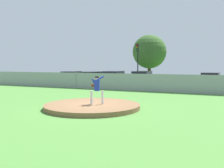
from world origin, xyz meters
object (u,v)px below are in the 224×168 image
at_px(baseball, 94,101).
at_px(parked_car_burgundy, 210,81).
at_px(pitcher_youth, 97,87).
at_px(parked_car_white, 114,79).
at_px(traffic_light_near, 138,57).
at_px(parked_car_champagne, 92,78).
at_px(parked_car_silver, 71,78).
at_px(parked_car_slate, 142,79).

bearing_deg(baseball, parked_car_burgundy, 68.38).
height_order(baseball, parked_car_burgundy, parked_car_burgundy).
xyz_separation_m(pitcher_youth, parked_car_white, (-5.74, 14.87, -0.40)).
relative_size(parked_car_white, traffic_light_near, 0.91).
height_order(baseball, parked_car_champagne, parked_car_champagne).
xyz_separation_m(baseball, parked_car_silver, (-10.97, 13.81, 0.50)).
height_order(parked_car_slate, traffic_light_near, traffic_light_near).
relative_size(pitcher_youth, baseball, 21.93).
relative_size(parked_car_burgundy, parked_car_white, 0.95).
xyz_separation_m(parked_car_slate, traffic_light_near, (-2.11, 4.55, 2.66)).
bearing_deg(parked_car_slate, parked_car_white, 168.34).
distance_m(parked_car_slate, parked_car_champagne, 6.43).
height_order(parked_car_silver, traffic_light_near, traffic_light_near).
bearing_deg(baseball, parked_car_white, 110.09).
xyz_separation_m(baseball, parked_car_slate, (-1.41, 13.36, 0.55)).
bearing_deg(parked_car_burgundy, traffic_light_near, 157.21).
height_order(pitcher_youth, traffic_light_near, traffic_light_near).
bearing_deg(parked_car_burgundy, parked_car_white, 179.72).
bearing_deg(parked_car_champagne, parked_car_silver, 177.43).
bearing_deg(pitcher_youth, baseball, 127.62).
distance_m(pitcher_youth, parked_car_silver, 18.57).
distance_m(baseball, parked_car_white, 15.07).
bearing_deg(parked_car_burgundy, pitcher_youth, -108.72).
relative_size(parked_car_slate, parked_car_silver, 0.93).
relative_size(baseball, traffic_light_near, 0.01).
distance_m(pitcher_youth, parked_car_white, 15.94).
xyz_separation_m(pitcher_youth, parked_car_burgundy, (5.02, 14.82, -0.41)).
relative_size(parked_car_champagne, traffic_light_near, 0.89).
relative_size(parked_car_burgundy, traffic_light_near, 0.86).
xyz_separation_m(parked_car_slate, parked_car_champagne, (-6.42, 0.31, -0.05)).
height_order(parked_car_silver, parked_car_white, parked_car_white).
bearing_deg(parked_car_white, parked_car_burgundy, -0.28).
bearing_deg(parked_car_burgundy, parked_car_champagne, -178.23).
bearing_deg(parked_car_white, parked_car_slate, -11.66).
distance_m(pitcher_youth, traffic_light_near, 19.22).
height_order(parked_car_burgundy, parked_car_white, parked_car_white).
bearing_deg(parked_car_slate, baseball, -83.97).
xyz_separation_m(baseball, parked_car_champagne, (-7.83, 13.67, 0.50)).
xyz_separation_m(parked_car_burgundy, parked_car_white, (-10.76, 0.05, 0.01)).
height_order(pitcher_youth, parked_car_champagne, pitcher_youth).
bearing_deg(pitcher_youth, parked_car_white, 111.09).
distance_m(parked_car_white, traffic_light_near, 4.91).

